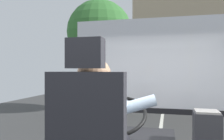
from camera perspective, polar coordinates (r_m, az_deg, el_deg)
name	(u,v)px	position (r m, az deg, el deg)	size (l,w,h in m)	color
ground	(163,111)	(10.92, 12.73, -10.11)	(18.00, 44.00, 0.06)	#363636
bus_driver	(97,128)	(1.61, -3.83, -14.35)	(0.80, 0.60, 0.75)	black
windshield_panel	(153,76)	(3.57, 10.20, -1.50)	(2.50, 0.08, 1.48)	silver
street_tree	(100,33)	(10.51, -3.16, 9.33)	(2.97, 2.97, 5.09)	#4C3828
shop_building	(221,46)	(19.82, 25.85, 5.39)	(13.29, 5.35, 7.46)	tan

